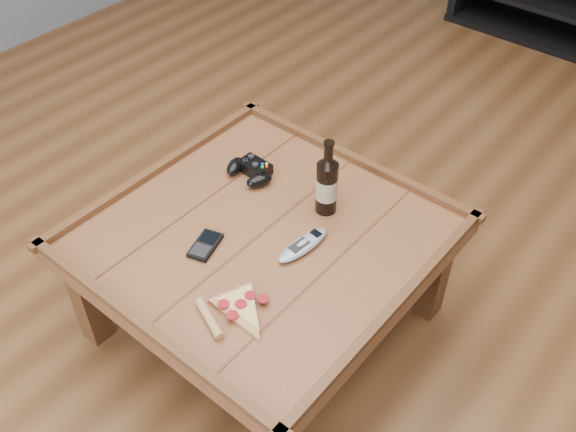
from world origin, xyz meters
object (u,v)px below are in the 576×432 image
Objects in this scene: beer_bottle at (327,184)px; pizza_slice at (236,308)px; smartphone at (205,245)px; remote_control at (303,245)px; game_controller at (250,171)px; coffee_table at (263,246)px.

beer_bottle is 0.51m from pizza_slice.
remote_control is (0.24, 0.19, 0.01)m from smartphone.
game_controller is 0.39m from remote_control.
pizza_slice reaches higher than smartphone.
remote_control is (0.14, 0.03, 0.07)m from coffee_table.
coffee_table is 0.16m from remote_control.
pizza_slice is 2.17× the size of smartphone.
coffee_table is at bearing -162.81° from remote_control.
coffee_table is 0.30m from game_controller.
beer_bottle is 1.99× the size of smartphone.
beer_bottle is at bearing 68.05° from coffee_table.
beer_bottle reaches higher than game_controller.
beer_bottle is at bearing 112.12° from remote_control.
game_controller is 0.59m from pizza_slice.
coffee_table is at bearing 139.97° from pizza_slice.
game_controller is at bearing 92.50° from smartphone.
pizza_slice is at bearing -61.73° from coffee_table.
pizza_slice is (0.15, -0.28, 0.07)m from coffee_table.
game_controller reaches higher than pizza_slice.
remote_control reaches higher than smartphone.
game_controller is at bearing 139.40° from coffee_table.
beer_bottle is at bearing 7.36° from game_controller.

